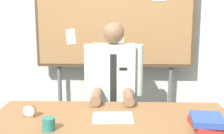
% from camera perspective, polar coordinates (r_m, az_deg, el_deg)
% --- Properties ---
extents(back_wall, '(6.40, 0.08, 2.70)m').
position_cam_1_polar(back_wall, '(3.45, 0.59, 7.87)').
color(back_wall, silver).
rests_on(back_wall, ground_plane).
extents(desk, '(1.82, 0.78, 0.73)m').
position_cam_1_polar(desk, '(2.38, -0.16, -11.15)').
color(desk, brown).
rests_on(desk, ground_plane).
extents(person, '(0.55, 0.56, 1.41)m').
position_cam_1_polar(person, '(2.96, 0.28, -6.39)').
color(person, '#2D2D33').
rests_on(person, ground_plane).
extents(bulletin_board, '(1.66, 0.09, 2.02)m').
position_cam_1_polar(bulletin_board, '(3.25, 0.51, 9.35)').
color(bulletin_board, '#4C3823').
rests_on(bulletin_board, ground_plane).
extents(book_stack, '(0.23, 0.29, 0.09)m').
position_cam_1_polar(book_stack, '(2.23, 17.10, -9.74)').
color(book_stack, '#B22D2D').
rests_on(book_stack, desk).
extents(open_notebook, '(0.31, 0.24, 0.01)m').
position_cam_1_polar(open_notebook, '(2.33, 0.16, -9.34)').
color(open_notebook, white).
rests_on(open_notebook, desk).
extents(desk_clock, '(0.11, 0.04, 0.11)m').
position_cam_1_polar(desk_clock, '(2.42, -15.09, -7.88)').
color(desk_clock, olive).
rests_on(desk_clock, desk).
extents(coffee_mug, '(0.09, 0.09, 0.09)m').
position_cam_1_polar(coffee_mug, '(2.15, -11.63, -10.30)').
color(coffee_mug, '#267266').
rests_on(coffee_mug, desk).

